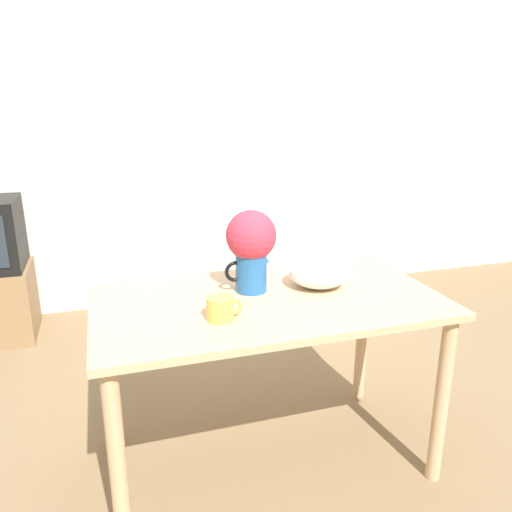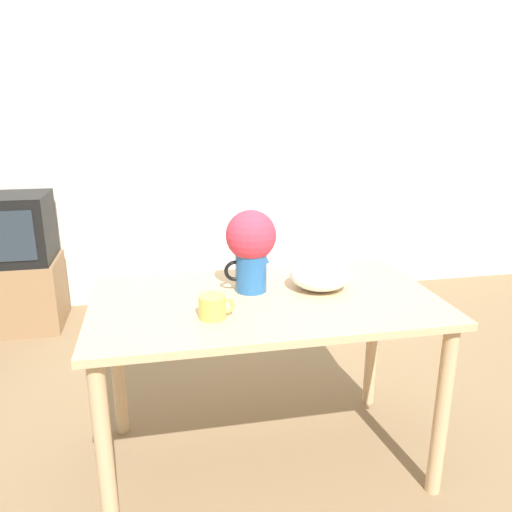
{
  "view_description": "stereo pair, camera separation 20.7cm",
  "coord_description": "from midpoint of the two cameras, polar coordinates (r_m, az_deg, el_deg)",
  "views": [
    {
      "loc": [
        -0.58,
        -1.75,
        1.54
      ],
      "look_at": [
        0.01,
        0.14,
        0.93
      ],
      "focal_mm": 35.0,
      "sensor_mm": 36.0,
      "label": 1
    },
    {
      "loc": [
        -0.38,
        -1.8,
        1.54
      ],
      "look_at": [
        0.01,
        0.14,
        0.93
      ],
      "focal_mm": 35.0,
      "sensor_mm": 36.0,
      "label": 2
    }
  ],
  "objects": [
    {
      "name": "table",
      "position": [
        2.08,
        -1.51,
        -7.69
      ],
      "size": [
        1.4,
        0.78,
        0.78
      ],
      "color": "tan",
      "rests_on": "ground_plane"
    },
    {
      "name": "coffee_mug",
      "position": [
        1.84,
        -7.26,
        -6.01
      ],
      "size": [
        0.14,
        0.1,
        0.09
      ],
      "color": "gold",
      "rests_on": "table"
    },
    {
      "name": "ground_plane",
      "position": [
        2.4,
        -1.78,
        -22.86
      ],
      "size": [
        12.0,
        12.0,
        0.0
      ],
      "primitive_type": "plane",
      "color": "#7F6647"
    },
    {
      "name": "wall_back",
      "position": [
        3.9,
        -10.49,
        13.35
      ],
      "size": [
        8.0,
        0.05,
        2.6
      ],
      "color": "silver",
      "rests_on": "ground_plane"
    },
    {
      "name": "white_bowl",
      "position": [
        2.15,
        4.43,
        -1.86
      ],
      "size": [
        0.26,
        0.26,
        0.13
      ],
      "color": "white",
      "rests_on": "table"
    },
    {
      "name": "flower_vase",
      "position": [
        2.05,
        -3.46,
        1.27
      ],
      "size": [
        0.22,
        0.21,
        0.35
      ],
      "color": "#235B9E",
      "rests_on": "table"
    }
  ]
}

